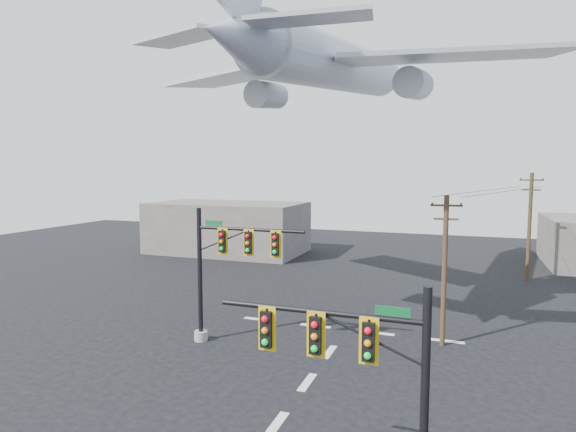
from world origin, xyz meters
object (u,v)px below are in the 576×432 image
at_px(utility_pole_b, 530,225).
at_px(signal_mast_near, 368,390).
at_px(airliner, 337,66).
at_px(utility_pole_a, 444,268).
at_px(signal_mast_far, 224,269).

bearing_deg(utility_pole_b, signal_mast_near, -101.05).
distance_m(signal_mast_near, airliner, 26.57).
bearing_deg(airliner, signal_mast_near, -156.99).
height_order(utility_pole_a, airliner, airliner).
height_order(signal_mast_near, utility_pole_b, utility_pole_b).
relative_size(signal_mast_near, signal_mast_far, 0.89).
bearing_deg(utility_pole_b, signal_mast_far, -125.82).
distance_m(signal_mast_near, utility_pole_b, 35.66).
bearing_deg(utility_pole_b, utility_pole_a, -106.56).
distance_m(utility_pole_a, airliner, 16.68).
xyz_separation_m(signal_mast_near, utility_pole_b, (8.01, 34.73, 1.17)).
relative_size(utility_pole_b, airliner, 0.29).
xyz_separation_m(signal_mast_near, signal_mast_far, (-10.29, 11.10, 0.47)).
bearing_deg(airliner, utility_pole_a, -123.61).
bearing_deg(airliner, signal_mast_far, 167.30).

